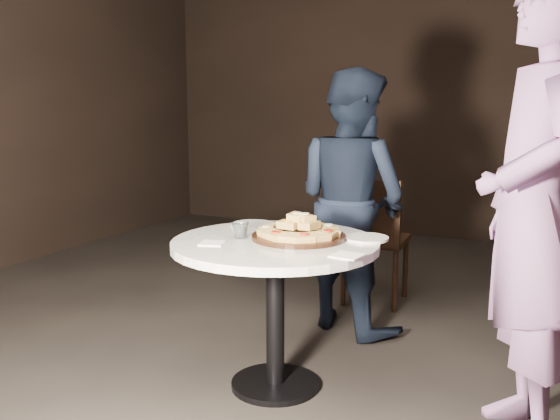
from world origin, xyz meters
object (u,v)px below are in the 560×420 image
water_glass (240,230)px  diner_teal (534,213)px  table (275,268)px  focaccia_pile (299,228)px  diner_navy (352,201)px  chair_far (373,232)px  serving_board (299,237)px

water_glass → diner_teal: bearing=2.0°
table → focaccia_pile: size_ratio=2.59×
focaccia_pile → water_glass: bearing=-155.6°
diner_navy → chair_far: bearing=-66.1°
water_glass → diner_teal: diner_teal is taller
serving_board → diner_teal: (0.98, -0.06, 0.20)m
serving_board → chair_far: 1.28m
table → diner_teal: (1.07, 0.01, 0.33)m
serving_board → diner_teal: size_ratio=0.24×
table → chair_far: 1.34m
serving_board → focaccia_pile: (-0.00, 0.01, 0.04)m
water_glass → diner_teal: 1.24m
focaccia_pile → chair_far: size_ratio=0.46×
focaccia_pile → diner_navy: bearing=92.9°
serving_board → focaccia_pile: focaccia_pile is taller
table → water_glass: water_glass is taller
table → chair_far: (0.04, 1.33, -0.09)m
table → serving_board: bearing=42.4°
chair_far → diner_navy: size_ratio=0.56×
diner_teal → serving_board: bearing=-112.6°
water_glass → diner_navy: (0.20, 0.95, 0.01)m
serving_board → focaccia_pile: 0.04m
focaccia_pile → water_glass: 0.27m
table → diner_teal: size_ratio=0.55×
serving_board → diner_teal: 1.00m
table → chair_far: size_ratio=1.18×
diner_navy → focaccia_pile: bearing=117.5°
diner_navy → diner_teal: 1.38m
serving_board → diner_navy: diner_navy is taller
diner_navy → water_glass: bearing=102.7°
focaccia_pile → diner_teal: 1.00m
focaccia_pile → water_glass: focaccia_pile is taller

